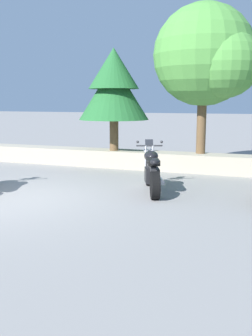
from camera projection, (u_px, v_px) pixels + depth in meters
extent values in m
plane|color=gray|center=(8.00, 200.00, 8.37)|extent=(120.00, 120.00, 0.00)
cube|color=#A89E89|center=(97.00, 157.00, 12.77)|extent=(36.00, 0.80, 0.55)
cylinder|color=black|center=(149.00, 173.00, 9.80)|extent=(0.36, 0.63, 0.62)
cylinder|color=black|center=(155.00, 185.00, 8.39)|extent=(0.40, 0.64, 0.62)
cylinder|color=silver|center=(149.00, 173.00, 9.80)|extent=(0.29, 0.42, 0.38)
cube|color=black|center=(152.00, 175.00, 9.03)|extent=(0.47, 0.56, 0.34)
cube|color=#2D2D30|center=(152.00, 166.00, 9.09)|extent=(0.54, 1.07, 0.12)
ellipsoid|color=black|center=(151.00, 156.00, 9.20)|extent=(0.51, 0.61, 0.26)
cube|color=black|center=(153.00, 162.00, 8.74)|extent=(0.45, 0.62, 0.12)
ellipsoid|color=black|center=(155.00, 162.00, 8.44)|extent=(0.31, 0.34, 0.16)
cylinder|color=#2D2D30|center=(149.00, 146.00, 9.60)|extent=(0.63, 0.28, 0.04)
sphere|color=silver|center=(146.00, 151.00, 9.76)|extent=(0.13, 0.13, 0.13)
sphere|color=silver|center=(152.00, 150.00, 9.76)|extent=(0.13, 0.13, 0.13)
cube|color=#26282D|center=(149.00, 143.00, 9.69)|extent=(0.22, 0.16, 0.18)
cylinder|color=silver|center=(161.00, 181.00, 8.62)|extent=(0.24, 0.39, 0.11)
cylinder|color=silver|center=(146.00, 160.00, 9.70)|extent=(0.10, 0.17, 0.73)
cylinder|color=silver|center=(153.00, 160.00, 9.70)|extent=(0.10, 0.17, 0.73)
sphere|color=#2D2D30|center=(138.00, 142.00, 9.53)|extent=(0.07, 0.07, 0.07)
sphere|color=#2D2D30|center=(162.00, 142.00, 9.55)|extent=(0.07, 0.07, 0.07)
cylinder|color=brown|center=(114.00, 130.00, 12.32)|extent=(0.28, 0.28, 1.33)
cone|color=#23602D|center=(114.00, 92.00, 12.11)|extent=(2.23, 2.23, 1.76)
cone|color=#23602D|center=(114.00, 68.00, 11.98)|extent=(1.60, 1.60, 1.26)
cylinder|color=brown|center=(201.00, 124.00, 11.59)|extent=(0.28, 0.28, 1.80)
sphere|color=#4C8E3D|center=(204.00, 55.00, 11.24)|extent=(2.97, 2.97, 2.97)
sphere|color=#4C8E3D|center=(225.00, 63.00, 10.66)|extent=(1.93, 1.93, 1.93)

